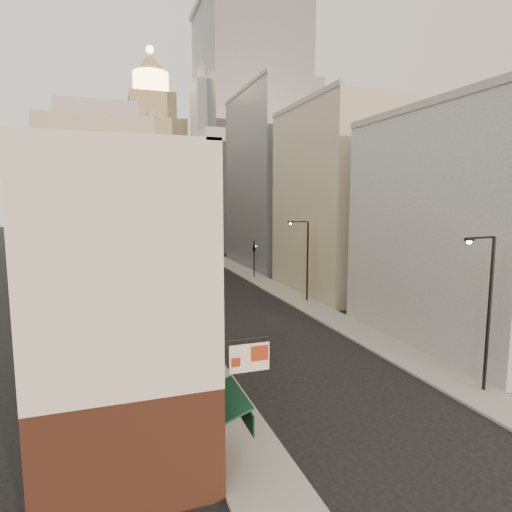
{
  "coord_description": "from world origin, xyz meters",
  "views": [
    {
      "loc": [
        -11.36,
        -11.89,
        10.09
      ],
      "look_at": [
        -1.04,
        18.11,
        5.99
      ],
      "focal_mm": 30.0,
      "sensor_mm": 36.0,
      "label": 1
    }
  ],
  "objects": [
    {
      "name": "streetlamp_mid",
      "position": [
        7.05,
        26.44,
        4.63
      ],
      "size": [
        2.1,
        0.62,
        8.1
      ],
      "rotation": [
        0.0,
        0.0,
        -0.21
      ],
      "color": "black",
      "rests_on": "ground"
    },
    {
      "name": "left_bldg_wingrid",
      "position": [
        -12.0,
        80.0,
        12.0
      ],
      "size": [
        8.0,
        20.0,
        24.0
      ],
      "primitive_type": "cube",
      "color": "gray",
      "rests_on": "ground"
    },
    {
      "name": "streetlamp_near",
      "position": [
        6.89,
        4.57,
        4.76
      ],
      "size": [
        2.18,
        0.43,
        8.33
      ],
      "rotation": [
        0.0,
        0.0,
        0.11
      ],
      "color": "black",
      "rests_on": "ground"
    },
    {
      "name": "right_bldg_grey",
      "position": [
        12.0,
        12.0,
        8.0
      ],
      "size": [
        8.0,
        16.0,
        16.0
      ],
      "primitive_type": "cube",
      "color": "gray",
      "rests_on": "ground"
    },
    {
      "name": "clock_tower",
      "position": [
        -1.0,
        92.0,
        17.63
      ],
      "size": [
        14.0,
        14.0,
        44.9
      ],
      "color": "#9A8B5C",
      "rests_on": "ground"
    },
    {
      "name": "traffic_light_left",
      "position": [
        -6.48,
        44.44,
        3.6
      ],
      "size": [
        0.55,
        0.44,
        5.0
      ],
      "rotation": [
        0.0,
        0.0,
        3.1
      ],
      "color": "black",
      "rests_on": "ground"
    },
    {
      "name": "sidewalk_right",
      "position": [
        6.5,
        55.0,
        0.07
      ],
      "size": [
        3.0,
        140.0,
        0.15
      ],
      "primitive_type": "cube",
      "color": "gray",
      "rests_on": "ground"
    },
    {
      "name": "right_bldg_beige",
      "position": [
        12.0,
        30.0,
        10.0
      ],
      "size": [
        8.0,
        16.0,
        20.0
      ],
      "primitive_type": "cube",
      "color": "gray",
      "rests_on": "ground"
    },
    {
      "name": "right_bldg_wingrid",
      "position": [
        12.0,
        50.0,
        13.0
      ],
      "size": [
        8.0,
        20.0,
        26.0
      ],
      "primitive_type": "cube",
      "color": "gray",
      "rests_on": "ground"
    },
    {
      "name": "ground",
      "position": [
        0.0,
        0.0,
        0.0
      ],
      "size": [
        360.0,
        360.0,
        0.0
      ],
      "primitive_type": "plane",
      "color": "black",
      "rests_on": "ground"
    },
    {
      "name": "left_bldg_beige",
      "position": [
        -12.0,
        26.0,
        8.0
      ],
      "size": [
        8.0,
        12.0,
        16.0
      ],
      "primitive_type": "cube",
      "color": "gray",
      "rests_on": "ground"
    },
    {
      "name": "white_tower",
      "position": [
        10.0,
        78.0,
        18.61
      ],
      "size": [
        8.0,
        8.0,
        41.5
      ],
      "color": "silver",
      "rests_on": "ground"
    },
    {
      "name": "near_building_left",
      "position": [
        -10.99,
        9.0,
        6.02
      ],
      "size": [
        8.3,
        23.04,
        12.3
      ],
      "color": "brown",
      "rests_on": "ground"
    },
    {
      "name": "sidewalk_left",
      "position": [
        -6.5,
        55.0,
        0.07
      ],
      "size": [
        3.0,
        140.0,
        0.15
      ],
      "primitive_type": "cube",
      "color": "gray",
      "rests_on": "ground"
    },
    {
      "name": "traffic_light_right",
      "position": [
        6.46,
        40.69,
        3.88
      ],
      "size": [
        0.81,
        0.81,
        5.0
      ],
      "rotation": [
        0.0,
        0.0,
        2.73
      ],
      "color": "black",
      "rests_on": "ground"
    },
    {
      "name": "left_bldg_grey",
      "position": [
        -12.0,
        42.0,
        10.0
      ],
      "size": [
        8.0,
        16.0,
        20.0
      ],
      "primitive_type": "cube",
      "color": "gray",
      "rests_on": "ground"
    },
    {
      "name": "highrise",
      "position": [
        18.0,
        78.0,
        25.66
      ],
      "size": [
        21.0,
        23.0,
        51.2
      ],
      "color": "gray",
      "rests_on": "ground"
    },
    {
      "name": "left_bldg_tan",
      "position": [
        -12.0,
        60.0,
        8.5
      ],
      "size": [
        8.0,
        18.0,
        17.0
      ],
      "primitive_type": "cube",
      "color": "#9A8B5C",
      "rests_on": "ground"
    }
  ]
}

